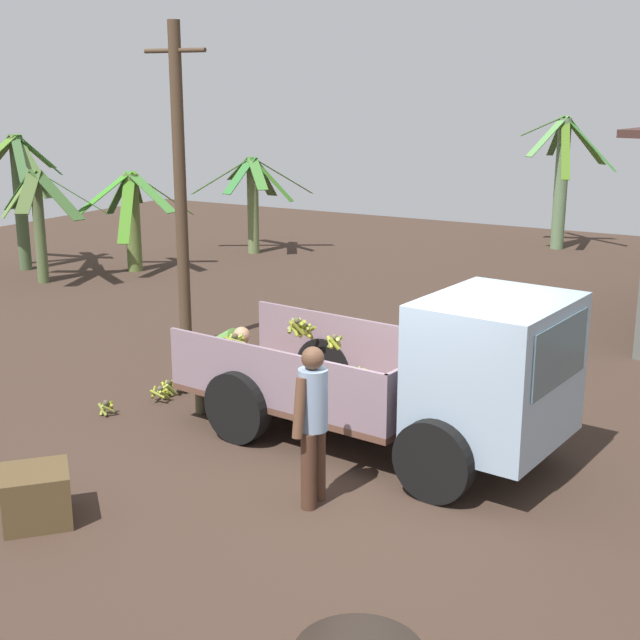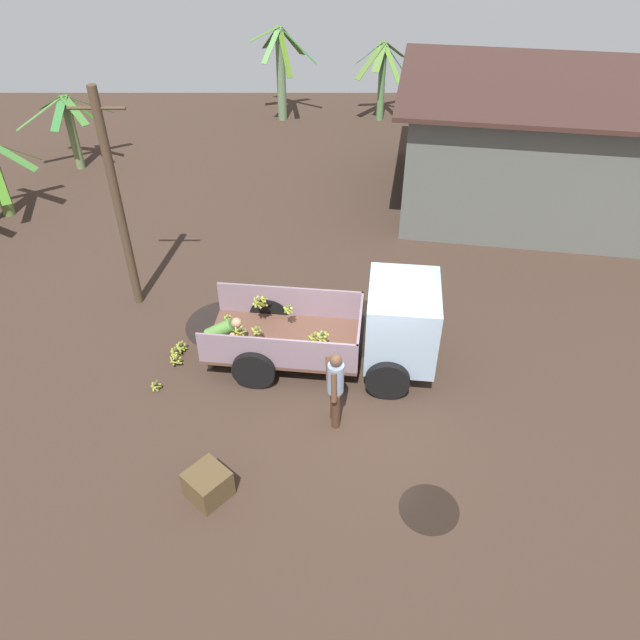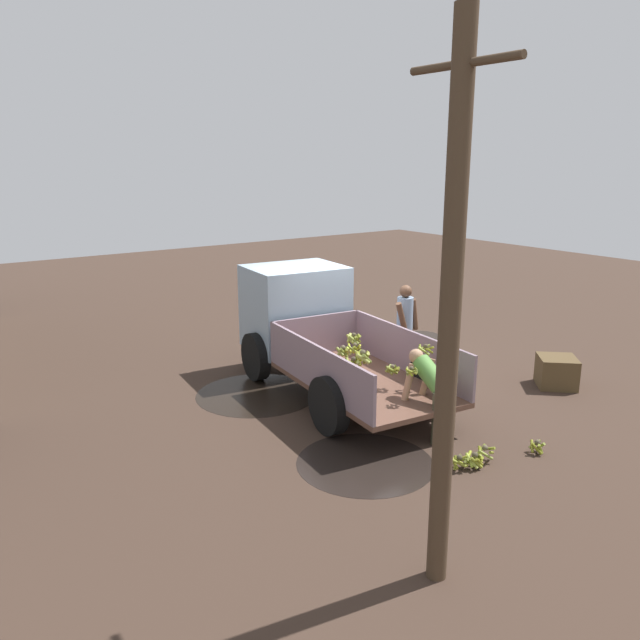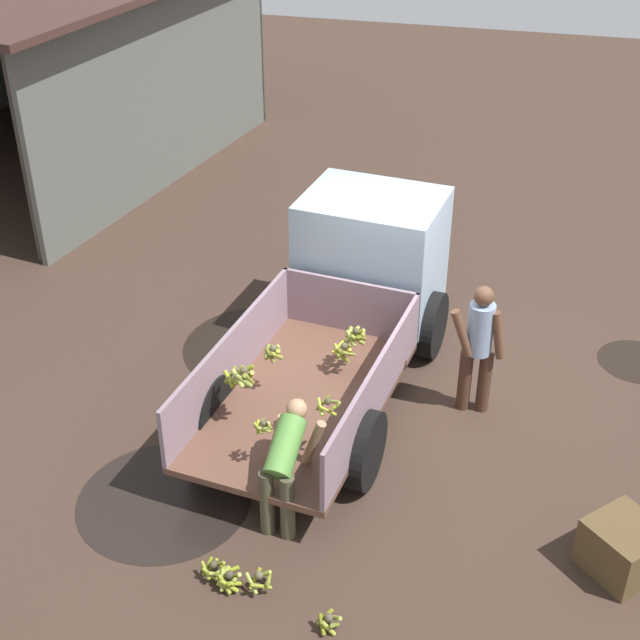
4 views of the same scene
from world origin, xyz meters
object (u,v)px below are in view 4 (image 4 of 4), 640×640
banana_bunch_on_ground_3 (229,579)px  wooden_crate_0 (623,548)px  banana_bunch_on_ground_2 (329,621)px  person_worker_loading (285,462)px  cargo_truck (358,283)px  banana_bunch_on_ground_0 (214,568)px  person_foreground_visitor (479,344)px  banana_bunch_on_ground_1 (260,579)px

banana_bunch_on_ground_3 → wooden_crate_0: 3.78m
banana_bunch_on_ground_2 → person_worker_loading: bearing=31.7°
cargo_truck → wooden_crate_0: size_ratio=7.58×
cargo_truck → banana_bunch_on_ground_0: bearing=-179.7°
person_foreground_visitor → banana_bunch_on_ground_3: bearing=-34.6°
cargo_truck → person_worker_loading: size_ratio=3.94×
cargo_truck → banana_bunch_on_ground_3: cargo_truck is taller
banana_bunch_on_ground_0 → banana_bunch_on_ground_2: size_ratio=1.09×
cargo_truck → person_foreground_visitor: size_ratio=2.89×
person_foreground_visitor → banana_bunch_on_ground_2: (-3.62, 0.86, -0.82)m
person_worker_loading → wooden_crate_0: (0.17, -3.33, -0.48)m
cargo_truck → banana_bunch_on_ground_0: cargo_truck is taller
person_foreground_visitor → person_worker_loading: size_ratio=1.36×
person_foreground_visitor → person_worker_loading: bearing=-40.5°
banana_bunch_on_ground_1 → cargo_truck: bearing=0.3°
banana_bunch_on_ground_0 → banana_bunch_on_ground_2: bearing=-104.4°
banana_bunch_on_ground_3 → banana_bunch_on_ground_2: bearing=-102.4°
banana_bunch_on_ground_3 → wooden_crate_0: (1.21, -3.58, 0.15)m
person_worker_loading → banana_bunch_on_ground_0: (-0.96, 0.43, -0.63)m
banana_bunch_on_ground_3 → wooden_crate_0: bearing=-71.3°
person_worker_loading → banana_bunch_on_ground_0: size_ratio=4.63×
banana_bunch_on_ground_3 → cargo_truck: bearing=-3.5°
person_worker_loading → banana_bunch_on_ground_2: bearing=-145.2°
cargo_truck → banana_bunch_on_ground_2: 4.62m
cargo_truck → banana_bunch_on_ground_1: size_ratio=16.78×
banana_bunch_on_ground_1 → banana_bunch_on_ground_3: same height
person_foreground_visitor → banana_bunch_on_ground_0: bearing=-37.6°
person_worker_loading → banana_bunch_on_ground_3: bearing=170.0°
banana_bunch_on_ground_1 → banana_bunch_on_ground_3: size_ratio=1.12×
wooden_crate_0 → banana_bunch_on_ground_1: bearing=109.3°
banana_bunch_on_ground_0 → banana_bunch_on_ground_2: 1.26m
cargo_truck → person_foreground_visitor: 1.84m
cargo_truck → banana_bunch_on_ground_0: 4.28m
wooden_crate_0 → banana_bunch_on_ground_0: bearing=106.7°
cargo_truck → person_foreground_visitor: (-0.85, -1.64, -0.11)m
wooden_crate_0 → cargo_truck: bearing=47.7°
person_foreground_visitor → wooden_crate_0: size_ratio=2.63×
banana_bunch_on_ground_0 → banana_bunch_on_ground_2: banana_bunch_on_ground_2 is taller
person_foreground_visitor → banana_bunch_on_ground_1: 3.79m
cargo_truck → banana_bunch_on_ground_2: size_ratio=19.83×
person_foreground_visitor → banana_bunch_on_ground_3: 3.97m
person_foreground_visitor → banana_bunch_on_ground_2: 3.81m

